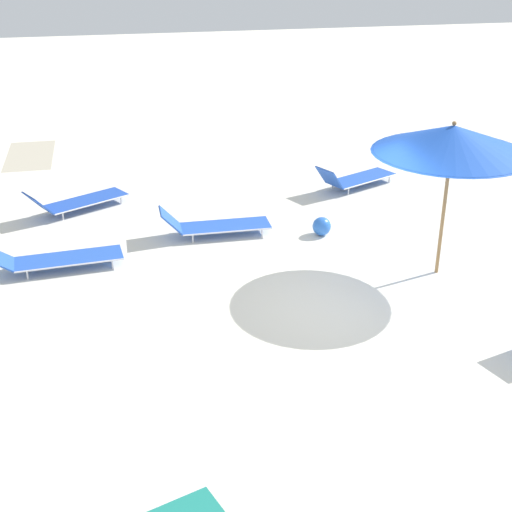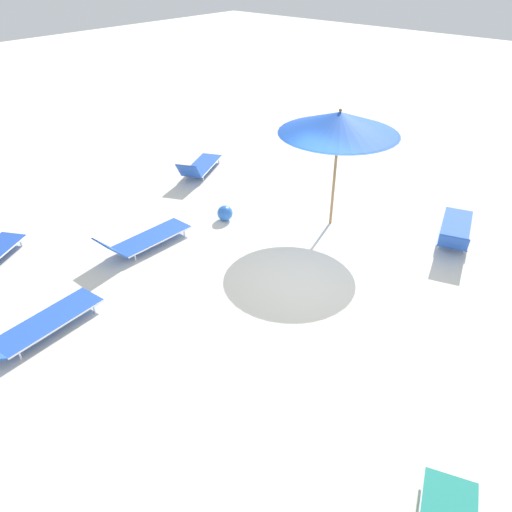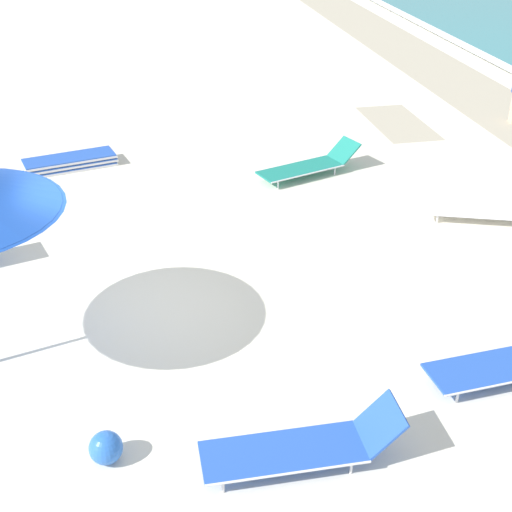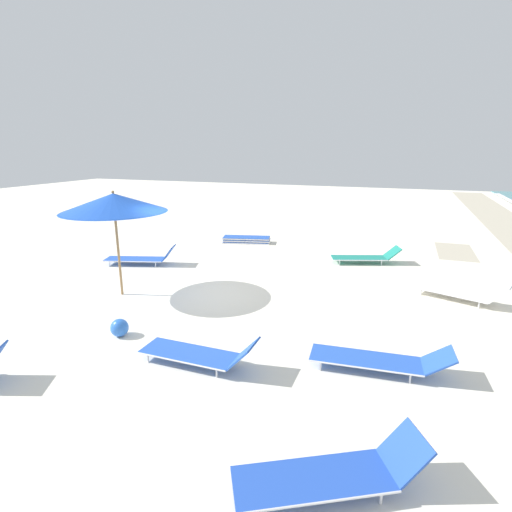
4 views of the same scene
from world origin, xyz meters
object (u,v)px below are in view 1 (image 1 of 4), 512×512
(beach_umbrella, at_px, (452,140))
(sun_lounger_beside_umbrella, at_px, (55,258))
(sun_lounger_near_water_right, at_px, (355,178))
(sun_lounger_mid_beach_solo, at_px, (214,225))
(beach_ball, at_px, (322,226))
(sun_lounger_near_water_left, at_px, (76,201))

(beach_umbrella, relative_size, sun_lounger_beside_umbrella, 1.13)
(sun_lounger_beside_umbrella, relative_size, sun_lounger_near_water_right, 1.12)
(beach_umbrella, height_order, sun_lounger_beside_umbrella, beach_umbrella)
(sun_lounger_near_water_right, distance_m, sun_lounger_mid_beach_solo, 4.03)
(sun_lounger_mid_beach_solo, relative_size, beach_ball, 5.86)
(sun_lounger_beside_umbrella, bearing_deg, sun_lounger_near_water_left, -11.45)
(sun_lounger_near_water_right, bearing_deg, sun_lounger_near_water_left, 66.15)
(beach_umbrella, height_order, sun_lounger_near_water_right, beach_umbrella)
(sun_lounger_near_water_left, relative_size, sun_lounger_mid_beach_solo, 1.02)
(sun_lounger_near_water_right, distance_m, beach_ball, 2.83)
(sun_lounger_near_water_left, relative_size, beach_ball, 5.97)
(beach_umbrella, bearing_deg, sun_lounger_beside_umbrella, 77.02)
(sun_lounger_near_water_left, distance_m, sun_lounger_mid_beach_solo, 3.16)
(beach_umbrella, distance_m, sun_lounger_mid_beach_solo, 4.72)
(sun_lounger_near_water_left, distance_m, sun_lounger_near_water_right, 6.10)
(beach_umbrella, bearing_deg, sun_lounger_near_water_right, -0.23)
(sun_lounger_near_water_right, height_order, beach_ball, sun_lounger_near_water_right)
(sun_lounger_near_water_left, bearing_deg, beach_umbrella, -153.65)
(sun_lounger_mid_beach_solo, distance_m, beach_ball, 2.06)
(sun_lounger_beside_umbrella, distance_m, sun_lounger_near_water_right, 7.03)
(sun_lounger_beside_umbrella, bearing_deg, sun_lounger_near_water_right, -70.65)
(sun_lounger_near_water_right, bearing_deg, sun_lounger_beside_umbrella, 88.69)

